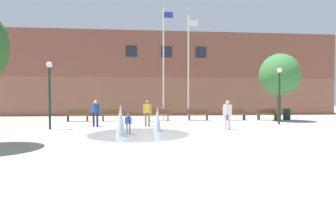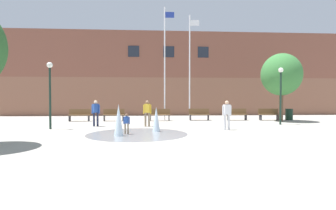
% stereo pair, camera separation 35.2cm
% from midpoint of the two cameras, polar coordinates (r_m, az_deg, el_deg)
% --- Properties ---
extents(ground_plane, '(100.00, 100.00, 0.00)m').
position_cam_midpoint_polar(ground_plane, '(8.95, 8.07, -9.56)').
color(ground_plane, '#9E998E').
extents(library_building, '(36.00, 6.05, 8.51)m').
position_cam_midpoint_polar(library_building, '(29.49, -1.14, 6.37)').
color(library_building, brown).
rests_on(library_building, ground).
extents(splash_fountain, '(4.83, 4.83, 1.45)m').
position_cam_midpoint_polar(splash_fountain, '(12.67, -7.30, -4.06)').
color(splash_fountain, gray).
rests_on(splash_fountain, ground).
extents(park_bench_far_left, '(1.60, 0.44, 0.91)m').
position_cam_midpoint_polar(park_bench_far_left, '(20.72, -19.49, -2.06)').
color(park_bench_far_left, '#28282D').
rests_on(park_bench_far_left, ground).
extents(park_bench_under_left_flagpole, '(1.60, 0.44, 0.91)m').
position_cam_midpoint_polar(park_bench_under_left_flagpole, '(20.27, -12.46, -2.08)').
color(park_bench_under_left_flagpole, '#28282D').
rests_on(park_bench_under_left_flagpole, ground).
extents(park_bench_center, '(1.60, 0.44, 0.91)m').
position_cam_midpoint_polar(park_bench_center, '(20.07, -2.52, -2.09)').
color(park_bench_center, '#28282D').
rests_on(park_bench_center, ground).
extents(park_bench_under_right_flagpole, '(1.60, 0.44, 0.91)m').
position_cam_midpoint_polar(park_bench_under_right_flagpole, '(20.66, 6.06, -1.99)').
color(park_bench_under_right_flagpole, '#28282D').
rests_on(park_bench_under_right_flagpole, ground).
extents(park_bench_near_trashcan, '(1.60, 0.44, 0.91)m').
position_cam_midpoint_polar(park_bench_near_trashcan, '(21.31, 13.97, -1.92)').
color(park_bench_near_trashcan, '#28282D').
rests_on(park_bench_near_trashcan, ground).
extents(park_bench_far_right, '(1.60, 0.44, 0.91)m').
position_cam_midpoint_polar(park_bench_far_right, '(22.12, 20.28, -1.85)').
color(park_bench_far_right, '#28282D').
rests_on(park_bench_far_right, ground).
extents(teen_by_trashcan, '(0.50, 0.27, 1.59)m').
position_cam_midpoint_polar(teen_by_trashcan, '(14.56, 12.13, -1.65)').
color(teen_by_trashcan, silver).
rests_on(teen_by_trashcan, ground).
extents(child_running, '(0.31, 0.24, 0.99)m').
position_cam_midpoint_polar(child_running, '(12.58, -9.45, -3.73)').
color(child_running, '#89755B').
rests_on(child_running, ground).
extents(adult_near_bench, '(0.50, 0.32, 1.59)m').
position_cam_midpoint_polar(adult_near_bench, '(15.96, -5.15, -1.36)').
color(adult_near_bench, '#89755B').
rests_on(adult_near_bench, ground).
extents(adult_in_red, '(0.50, 0.38, 1.59)m').
position_cam_midpoint_polar(adult_in_red, '(16.55, -16.11, -1.31)').
color(adult_in_red, '#1E233D').
rests_on(adult_in_red, ground).
extents(flagpole_left, '(0.80, 0.10, 8.90)m').
position_cam_midpoint_polar(flagpole_left, '(20.89, -1.41, 9.67)').
color(flagpole_left, silver).
rests_on(flagpole_left, ground).
extents(flagpole_right, '(0.80, 0.10, 8.31)m').
position_cam_midpoint_polar(flagpole_right, '(21.07, 4.05, 8.77)').
color(flagpole_right, silver).
rests_on(flagpole_right, ground).
extents(lamp_post_left_lane, '(0.32, 0.32, 3.72)m').
position_cam_midpoint_polar(lamp_post_left_lane, '(15.90, -24.97, 3.97)').
color(lamp_post_left_lane, '#192D23').
rests_on(lamp_post_left_lane, ground).
extents(lamp_post_right_lane, '(0.32, 0.32, 3.72)m').
position_cam_midpoint_polar(lamp_post_right_lane, '(18.67, 22.59, 3.58)').
color(lamp_post_right_lane, '#192D23').
rests_on(lamp_post_right_lane, ground).
extents(trash_can, '(0.56, 0.56, 0.90)m').
position_cam_midpoint_polar(trash_can, '(22.94, 24.03, -1.84)').
color(trash_can, '#193323').
rests_on(trash_can, ground).
extents(street_tree_near_building, '(2.95, 2.95, 5.07)m').
position_cam_midpoint_polar(street_tree_near_building, '(21.46, 22.64, 6.07)').
color(street_tree_near_building, brown).
rests_on(street_tree_near_building, ground).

